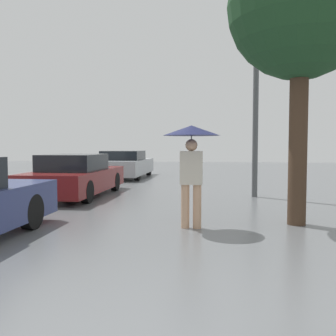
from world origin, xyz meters
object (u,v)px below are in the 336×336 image
(parked_car_farthest, at_px, (124,165))
(street_lamp, at_px, (256,94))
(pedestrian, at_px, (191,148))
(parked_car_middle, at_px, (76,176))
(tree, at_px, (301,8))

(parked_car_farthest, xyz_separation_m, street_lamp, (4.99, -5.69, 2.22))
(parked_car_farthest, bearing_deg, pedestrian, -70.36)
(pedestrian, bearing_deg, parked_car_farthest, 109.64)
(parked_car_middle, relative_size, tree, 0.84)
(parked_car_farthest, bearing_deg, tree, -60.10)
(parked_car_farthest, bearing_deg, street_lamp, -48.76)
(pedestrian, xyz_separation_m, parked_car_middle, (-3.42, 3.71, -0.82))
(parked_car_farthest, bearing_deg, parked_car_middle, -89.27)
(street_lamp, bearing_deg, pedestrian, -110.08)
(tree, height_order, street_lamp, tree)
(pedestrian, relative_size, parked_car_farthest, 0.40)
(parked_car_middle, bearing_deg, parked_car_farthest, 90.73)
(parked_car_middle, xyz_separation_m, street_lamp, (4.91, 0.39, 2.24))
(street_lamp, bearing_deg, parked_car_farthest, 131.24)
(parked_car_middle, height_order, parked_car_farthest, parked_car_farthest)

